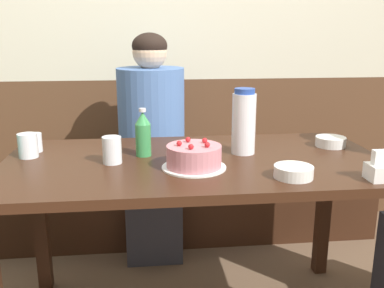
{
  "coord_description": "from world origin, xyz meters",
  "views": [
    {
      "loc": [
        -0.19,
        -1.6,
        1.23
      ],
      "look_at": [
        -0.01,
        0.05,
        0.79
      ],
      "focal_mm": 40.0,
      "sensor_mm": 36.0,
      "label": 1
    }
  ],
  "objects": [
    {
      "name": "water_pitcher",
      "position": [
        0.21,
        0.07,
        0.87
      ],
      "size": [
        0.1,
        0.1,
        0.27
      ],
      "color": "white",
      "rests_on": "dining_table"
    },
    {
      "name": "birthday_cake",
      "position": [
        -0.02,
        -0.11,
        0.78
      ],
      "size": [
        0.24,
        0.24,
        0.11
      ],
      "color": "white",
      "rests_on": "dining_table"
    },
    {
      "name": "glass_shot_small",
      "position": [
        -0.66,
        0.19,
        0.78
      ],
      "size": [
        0.07,
        0.07,
        0.08
      ],
      "color": "silver",
      "rests_on": "dining_table"
    },
    {
      "name": "bench_seat",
      "position": [
        0.0,
        0.83,
        0.21
      ],
      "size": [
        2.36,
        0.38,
        0.43
      ],
      "color": "#381E11",
      "rests_on": "ground_plane"
    },
    {
      "name": "soju_bottle",
      "position": [
        -0.2,
        0.08,
        0.83
      ],
      "size": [
        0.06,
        0.06,
        0.19
      ],
      "color": "#388E4C",
      "rests_on": "dining_table"
    },
    {
      "name": "glass_water_tall",
      "position": [
        -0.32,
        -0.01,
        0.79
      ],
      "size": [
        0.07,
        0.07,
        0.1
      ],
      "color": "silver",
      "rests_on": "dining_table"
    },
    {
      "name": "dining_table",
      "position": [
        0.0,
        0.0,
        0.65
      ],
      "size": [
        1.5,
        0.77,
        0.74
      ],
      "color": "#381E11",
      "rests_on": "ground_plane"
    },
    {
      "name": "person_pale_blue_shirt",
      "position": [
        -0.16,
        0.65,
        0.59
      ],
      "size": [
        0.35,
        0.35,
        1.22
      ],
      "rotation": [
        0.0,
        0.0,
        -1.57
      ],
      "color": "#33333D",
      "rests_on": "ground_plane"
    },
    {
      "name": "bowl_rice_small",
      "position": [
        0.61,
        0.13,
        0.76
      ],
      "size": [
        0.13,
        0.13,
        0.04
      ],
      "color": "white",
      "rests_on": "dining_table"
    },
    {
      "name": "glass_tumbler_short",
      "position": [
        -0.66,
        0.1,
        0.79
      ],
      "size": [
        0.08,
        0.08,
        0.1
      ],
      "color": "silver",
      "rests_on": "dining_table"
    },
    {
      "name": "back_wall",
      "position": [
        0.0,
        1.05,
        1.25
      ],
      "size": [
        4.8,
        0.04,
        2.5
      ],
      "color": "brown",
      "rests_on": "ground_plane"
    },
    {
      "name": "napkin_holder",
      "position": [
        0.61,
        -0.31,
        0.78
      ],
      "size": [
        0.11,
        0.08,
        0.11
      ],
      "color": "white",
      "rests_on": "dining_table"
    },
    {
      "name": "bowl_soup_white",
      "position": [
        0.31,
        -0.25,
        0.76
      ],
      "size": [
        0.13,
        0.13,
        0.04
      ],
      "color": "white",
      "rests_on": "dining_table"
    }
  ]
}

